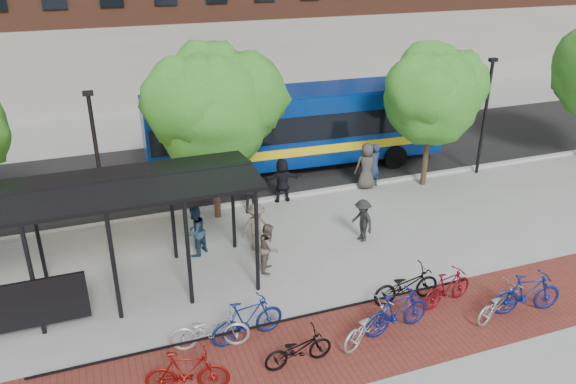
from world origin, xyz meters
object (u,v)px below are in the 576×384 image
object	(u,v)px
bus_shelter	(61,207)
bike_9	(447,288)
tree_b	(214,101)
pedestrian_4	(250,192)
lamp_post_left	(98,159)
bike_2	(210,330)
bike_10	(499,303)
pedestrian_7	(374,166)
tree_c	(434,91)
bus	(296,124)
bike_3	(247,320)
bike_1	(187,372)
bike_7	(397,312)
pedestrian_5	(282,180)
pedestrian_3	(256,227)
pedestrian_9	(362,220)
bike_4	(298,349)
pedestrian_6	(367,166)
bike_8	(406,285)
bike_11	(527,293)
bike_6	(369,324)
pedestrian_8	(269,247)
lamp_post_right	(485,114)

from	to	relation	value
bus_shelter	bike_9	bearing A→B (deg)	-21.38
tree_b	pedestrian_4	size ratio (longest dim) A/B	3.91
lamp_post_left	bike_2	world-z (taller)	lamp_post_left
bike_10	pedestrian_7	bearing A→B (deg)	-21.95
tree_c	bus	distance (m)	6.14
bike_3	bike_1	bearing A→B (deg)	117.56
bike_1	bike_10	world-z (taller)	bike_1
bike_7	bike_9	size ratio (longest dim) A/B	1.11
pedestrian_4	pedestrian_5	bearing A→B (deg)	29.59
pedestrian_4	lamp_post_left	bearing A→B (deg)	-171.70
bike_7	pedestrian_4	xyz separation A→B (m)	(-1.63, 8.29, 0.22)
tree_c	pedestrian_3	bearing A→B (deg)	-161.25
tree_c	pedestrian_3	distance (m)	9.44
pedestrian_9	pedestrian_4	bearing A→B (deg)	-150.22
bike_10	bike_1	bearing A→B (deg)	73.21
bike_2	bike_4	distance (m)	2.34
bike_2	pedestrian_4	world-z (taller)	pedestrian_4
bus_shelter	bike_1	distance (m)	5.90
pedestrian_6	bike_8	bearing A→B (deg)	80.77
bike_9	tree_c	bearing A→B (deg)	-40.15
pedestrian_7	bike_1	bearing A→B (deg)	20.80
bus	pedestrian_6	xyz separation A→B (m)	(1.91, -3.22, -1.08)
tree_b	bike_3	bearing A→B (deg)	-97.98
tree_c	bike_11	size ratio (longest dim) A/B	2.86
bike_8	pedestrian_7	xyz separation A→B (m)	(2.99, 7.68, 0.42)
bike_6	pedestrian_8	xyz separation A→B (m)	(-1.37, 4.16, 0.29)
bike_6	bike_9	world-z (taller)	bike_9
bike_9	pedestrian_8	size ratio (longest dim) A/B	1.12
pedestrian_7	bike_6	bearing A→B (deg)	38.86
bike_7	lamp_post_right	bearing A→B (deg)	-53.58
lamp_post_left	pedestrian_8	distance (m)	6.77
lamp_post_left	bike_8	bearing A→B (deg)	-43.64
bus_shelter	pedestrian_9	size ratio (longest dim) A/B	6.84
bike_10	bike_11	xyz separation A→B (m)	(0.88, -0.05, 0.14)
bike_10	pedestrian_8	world-z (taller)	pedestrian_8
bike_9	bike_11	xyz separation A→B (m)	(1.86, -1.09, 0.08)
tree_b	bike_8	world-z (taller)	tree_b
tree_c	bike_11	distance (m)	9.77
bike_8	pedestrian_8	distance (m)	4.36
bike_9	bike_6	bearing A→B (deg)	91.66
bus_shelter	lamp_post_right	world-z (taller)	lamp_post_right
bike_10	lamp_post_right	bearing A→B (deg)	-50.13
bike_7	pedestrian_5	size ratio (longest dim) A/B	1.12
tree_b	lamp_post_left	xyz separation A→B (m)	(-4.10, 0.25, -1.71)
bike_2	bike_3	bearing A→B (deg)	-79.68
lamp_post_right	pedestrian_8	distance (m)	12.36
bus_shelter	bike_2	size ratio (longest dim) A/B	5.20
tree_b	bike_10	size ratio (longest dim) A/B	3.50
tree_c	lamp_post_left	xyz separation A→B (m)	(-13.09, 0.25, -1.31)
bike_4	bike_6	xyz separation A→B (m)	(2.06, 0.22, 0.06)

